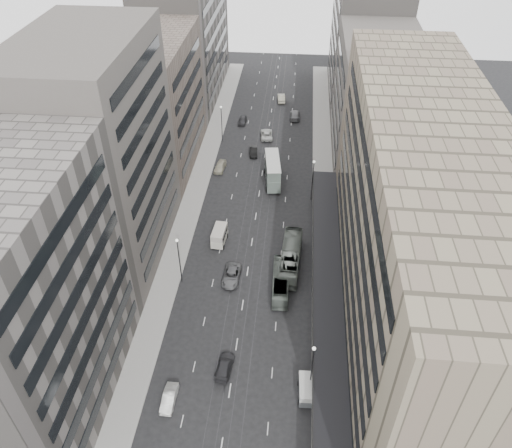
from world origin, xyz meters
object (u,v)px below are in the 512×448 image
(double_decker, at_px, (273,170))
(panel_van, at_px, (219,235))
(bus_near, at_px, (280,282))
(vw_microbus, at_px, (306,389))
(sedan_1, at_px, (169,398))
(bus_far, at_px, (291,257))
(sedan_2, at_px, (231,276))

(double_decker, distance_m, panel_van, 20.11)
(bus_near, bearing_deg, vw_microbus, 100.92)
(bus_near, xyz_separation_m, sedan_1, (-12.22, -20.00, -0.66))
(bus_near, distance_m, bus_far, 5.33)
(bus_near, height_order, sedan_2, bus_near)
(panel_van, relative_size, sedan_1, 1.08)
(bus_far, distance_m, sedan_1, 28.58)
(double_decker, bearing_deg, bus_far, -86.49)
(double_decker, bearing_deg, vw_microbus, -88.45)
(bus_far, bearing_deg, double_decker, -76.29)
(panel_van, bearing_deg, vw_microbus, -57.76)
(double_decker, relative_size, sedan_2, 1.75)
(vw_microbus, bearing_deg, double_decker, 96.08)
(double_decker, bearing_deg, panel_van, -119.17)
(panel_van, height_order, sedan_1, panel_van)
(bus_near, xyz_separation_m, sedan_2, (-7.48, 1.21, -0.60))
(bus_near, relative_size, double_decker, 1.03)
(bus_near, relative_size, sedan_2, 1.80)
(bus_far, height_order, sedan_2, bus_far)
(vw_microbus, distance_m, sedan_1, 16.38)
(bus_near, height_order, panel_van, panel_van)
(panel_van, bearing_deg, double_decker, 72.06)
(sedan_2, bearing_deg, bus_far, 26.89)
(double_decker, xyz_separation_m, panel_van, (-7.53, -18.61, -1.17))
(bus_near, distance_m, double_decker, 28.36)
(sedan_2, bearing_deg, bus_near, -6.48)
(sedan_2, bearing_deg, double_decker, 83.29)
(bus_far, distance_m, double_decker, 23.43)
(bus_far, bearing_deg, bus_near, 78.83)
(bus_far, height_order, vw_microbus, bus_far)
(vw_microbus, relative_size, sedan_2, 0.75)
(double_decker, xyz_separation_m, sedan_2, (-4.47, -26.96, -1.95))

